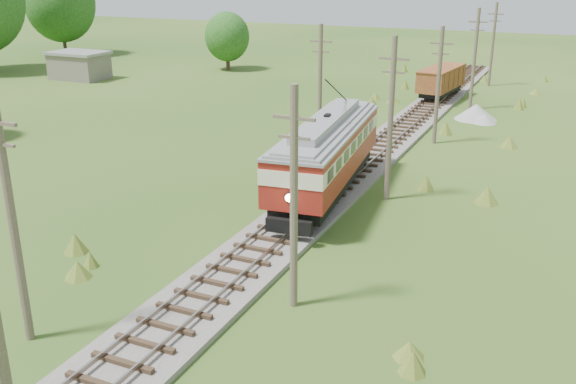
% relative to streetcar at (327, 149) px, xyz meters
% --- Properties ---
extents(railbed_main, '(3.60, 96.00, 0.57)m').
position_rel_streetcar_xyz_m(railbed_main, '(-0.00, 4.17, -2.65)').
color(railbed_main, '#605B54').
rests_on(railbed_main, ground).
extents(streetcar, '(4.73, 13.77, 6.24)m').
position_rel_streetcar_xyz_m(streetcar, '(0.00, 0.00, 0.00)').
color(streetcar, black).
rests_on(streetcar, ground).
extents(gondola, '(3.32, 7.94, 2.56)m').
position_rel_streetcar_xyz_m(gondola, '(-0.00, 30.37, -0.90)').
color(gondola, black).
rests_on(gondola, ground).
extents(gravel_pile, '(3.65, 3.88, 1.33)m').
position_rel_streetcar_xyz_m(gravel_pile, '(4.66, 23.08, -2.22)').
color(gravel_pile, gray).
rests_on(gravel_pile, ground).
extents(utility_pole_r_2, '(1.60, 0.30, 8.60)m').
position_rel_streetcar_xyz_m(utility_pole_r_2, '(3.30, -11.83, 1.58)').
color(utility_pole_r_2, brown).
rests_on(utility_pole_r_2, ground).
extents(utility_pole_r_3, '(1.60, 0.30, 9.00)m').
position_rel_streetcar_xyz_m(utility_pole_r_3, '(3.20, 1.17, 1.78)').
color(utility_pole_r_3, brown).
rests_on(utility_pole_r_3, ground).
extents(utility_pole_r_4, '(1.60, 0.30, 8.40)m').
position_rel_streetcar_xyz_m(utility_pole_r_4, '(3.00, 14.17, 1.48)').
color(utility_pole_r_4, brown).
rests_on(utility_pole_r_4, ground).
extents(utility_pole_r_5, '(1.60, 0.30, 8.90)m').
position_rel_streetcar_xyz_m(utility_pole_r_5, '(3.40, 27.17, 1.73)').
color(utility_pole_r_5, brown).
rests_on(utility_pole_r_5, ground).
extents(utility_pole_r_6, '(1.60, 0.30, 8.70)m').
position_rel_streetcar_xyz_m(utility_pole_r_6, '(3.20, 40.17, 1.63)').
color(utility_pole_r_6, brown).
rests_on(utility_pole_r_6, ground).
extents(utility_pole_l_a, '(1.60, 0.30, 9.00)m').
position_rel_streetcar_xyz_m(utility_pole_l_a, '(-4.20, -17.83, 1.78)').
color(utility_pole_l_a, brown).
rests_on(utility_pole_l_a, ground).
extents(utility_pole_l_b, '(1.60, 0.30, 8.60)m').
position_rel_streetcar_xyz_m(utility_pole_l_b, '(-4.50, 10.17, 1.58)').
color(utility_pole_l_b, brown).
rests_on(utility_pole_l_b, ground).
extents(tree_left_5, '(9.66, 9.66, 12.44)m').
position_rel_streetcar_xyz_m(tree_left_5, '(-56.00, 40.17, 4.28)').
color(tree_left_5, '#38281C').
rests_on(tree_left_5, ground).
extents(tree_mid_a, '(5.46, 5.46, 7.03)m').
position_rel_streetcar_xyz_m(tree_mid_a, '(-28.00, 38.17, 1.18)').
color(tree_mid_a, '#38281C').
rests_on(tree_mid_a, ground).
extents(shed, '(6.40, 4.40, 3.10)m').
position_rel_streetcar_xyz_m(shed, '(-40.00, 25.17, -1.27)').
color(shed, slate).
rests_on(shed, ground).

